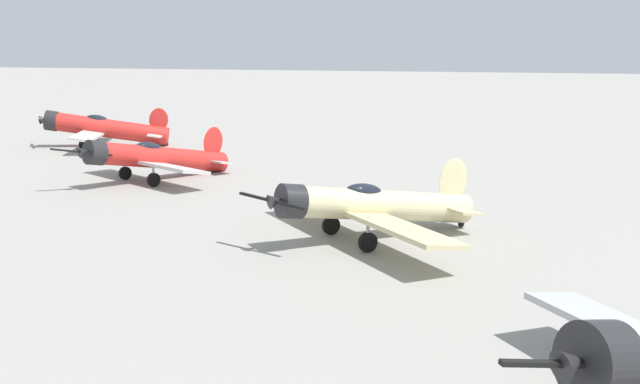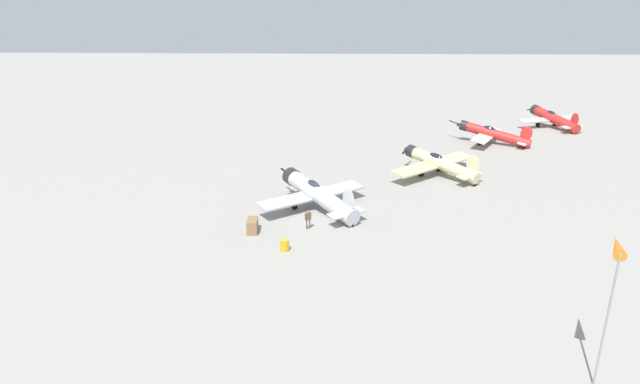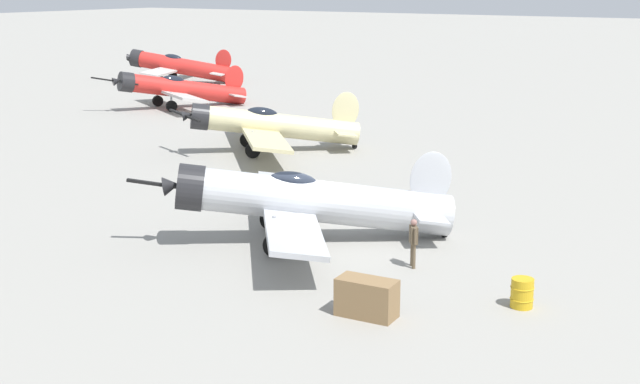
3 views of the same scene
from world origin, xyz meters
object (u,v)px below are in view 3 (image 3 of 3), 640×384
airplane_mid_apron (269,125)px  ground_crew_mechanic (413,238)px  airplane_foreground (306,201)px  airplane_outer_stand (178,66)px  equipment_crate (367,298)px  fuel_drum (522,293)px  airplane_far_line (179,89)px

airplane_mid_apron → ground_crew_mechanic: 20.14m
airplane_foreground → airplane_mid_apron: airplane_foreground is taller
airplane_foreground → airplane_outer_stand: (37.32, -34.68, -0.01)m
airplane_mid_apron → equipment_crate: (-16.13, 17.52, -0.93)m
ground_crew_mechanic → fuel_drum: 4.47m
fuel_drum → equipment_crate: bearing=41.5°
airplane_outer_stand → fuel_drum: 58.79m
ground_crew_mechanic → fuel_drum: bearing=123.3°
airplane_foreground → ground_crew_mechanic: airplane_foreground is taller
ground_crew_mechanic → fuel_drum: size_ratio=1.89×
airplane_outer_stand → fuel_drum: bearing=120.8°
equipment_crate → fuel_drum: (-3.37, -2.98, -0.11)m
airplane_foreground → airplane_outer_stand: bearing=-81.5°
airplane_mid_apron → equipment_crate: bearing=89.4°
ground_crew_mechanic → airplane_far_line: bearing=-74.2°
airplane_foreground → fuel_drum: (-8.67, 1.93, -1.07)m
equipment_crate → airplane_mid_apron: bearing=-47.4°
airplane_mid_apron → airplane_far_line: size_ratio=1.01×
airplane_foreground → fuel_drum: size_ratio=11.48×
ground_crew_mechanic → equipment_crate: size_ratio=0.94×
equipment_crate → airplane_far_line: bearing=-41.0°
airplane_foreground → airplane_far_line: 34.42m
airplane_foreground → airplane_far_line: (26.12, -22.42, -0.10)m
airplane_far_line → airplane_outer_stand: size_ratio=0.96×
airplane_mid_apron → equipment_crate: airplane_mid_apron is taller
equipment_crate → fuel_drum: 4.50m
airplane_far_line → fuel_drum: size_ratio=11.86×
airplane_foreground → airplane_mid_apron: bearing=-87.9°
airplane_outer_stand → airplane_mid_apron: bearing=119.5°
ground_crew_mechanic → airplane_foreground: bearing=-43.4°
airplane_far_line → ground_crew_mechanic: 38.21m
airplane_foreground → airplane_far_line: bearing=-79.2°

